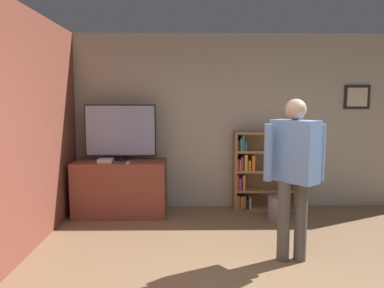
{
  "coord_description": "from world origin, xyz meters",
  "views": [
    {
      "loc": [
        -0.59,
        -2.71,
        1.68
      ],
      "look_at": [
        -0.53,
        1.84,
        1.15
      ],
      "focal_mm": 35.0,
      "sensor_mm": 36.0,
      "label": 1
    }
  ],
  "objects_px": {
    "bookshelf": "(259,171)",
    "game_console": "(106,161)",
    "person": "(294,165)",
    "waste_bin": "(278,208)",
    "television": "(121,132)"
  },
  "relations": [
    {
      "from": "bookshelf",
      "to": "game_console",
      "type": "bearing_deg",
      "value": -169.53
    },
    {
      "from": "bookshelf",
      "to": "person",
      "type": "height_order",
      "value": "person"
    },
    {
      "from": "game_console",
      "to": "bookshelf",
      "type": "bearing_deg",
      "value": 10.47
    },
    {
      "from": "person",
      "to": "waste_bin",
      "type": "xyz_separation_m",
      "value": [
        0.19,
        1.37,
        -0.85
      ]
    },
    {
      "from": "game_console",
      "to": "person",
      "type": "xyz_separation_m",
      "value": [
        2.26,
        -1.48,
        0.19
      ]
    },
    {
      "from": "person",
      "to": "waste_bin",
      "type": "height_order",
      "value": "person"
    },
    {
      "from": "game_console",
      "to": "waste_bin",
      "type": "distance_m",
      "value": 2.54
    },
    {
      "from": "television",
      "to": "game_console",
      "type": "distance_m",
      "value": 0.5
    },
    {
      "from": "person",
      "to": "game_console",
      "type": "bearing_deg",
      "value": -162.82
    },
    {
      "from": "game_console",
      "to": "waste_bin",
      "type": "height_order",
      "value": "game_console"
    },
    {
      "from": "television",
      "to": "bookshelf",
      "type": "relative_size",
      "value": 0.86
    },
    {
      "from": "bookshelf",
      "to": "waste_bin",
      "type": "xyz_separation_m",
      "value": [
        0.18,
        -0.53,
        -0.43
      ]
    },
    {
      "from": "person",
      "to": "waste_bin",
      "type": "relative_size",
      "value": 5.13
    },
    {
      "from": "waste_bin",
      "to": "game_console",
      "type": "bearing_deg",
      "value": 177.42
    },
    {
      "from": "waste_bin",
      "to": "television",
      "type": "bearing_deg",
      "value": 171.16
    }
  ]
}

